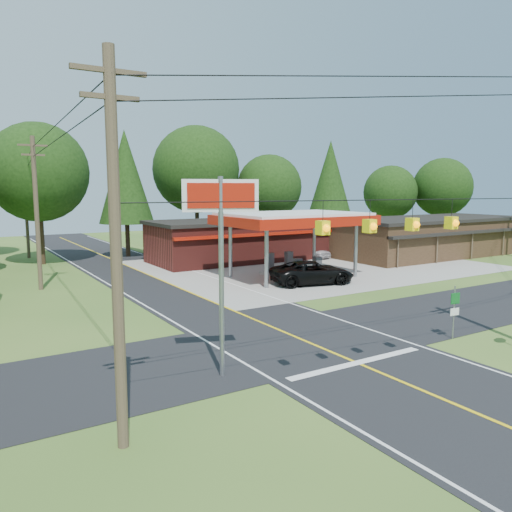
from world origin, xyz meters
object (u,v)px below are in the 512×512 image
suv_car (312,273)px  big_stop_sign (221,229)px  sedan_car (314,251)px  gas_canopy (293,221)px

suv_car → big_stop_sign: bearing=145.5°
big_stop_sign → suv_car: bearing=41.7°
sedan_car → big_stop_sign: 31.84m
suv_car → big_stop_sign: big_stop_sign is taller
gas_canopy → big_stop_sign: 20.55m
suv_car → gas_canopy: bearing=4.4°
suv_car → big_stop_sign: 18.61m
gas_canopy → sedan_car: 11.57m
gas_canopy → big_stop_sign: (-14.00, -15.01, 1.01)m
gas_canopy → big_stop_sign: big_stop_sign is taller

